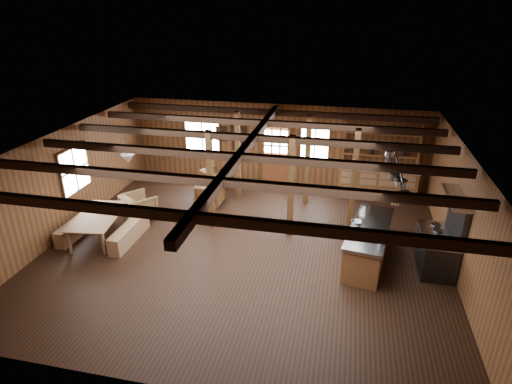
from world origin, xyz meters
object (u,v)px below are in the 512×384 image
kitchen_island (368,243)px  armchair_b (215,179)px  commercial_range (439,245)px  armchair_a (210,194)px  armchair_c (139,207)px  dining_table (101,227)px

kitchen_island → armchair_b: (-4.98, 3.53, -0.13)m
commercial_range → armchair_b: size_ratio=2.46×
commercial_range → armchair_b: commercial_range is taller
kitchen_island → armchair_a: kitchen_island is taller
armchair_c → armchair_b: bearing=-82.0°
kitchen_island → commercial_range: bearing=11.2°
kitchen_island → dining_table: bearing=-167.5°
kitchen_island → dining_table: size_ratio=1.37×
kitchen_island → dining_table: 6.94m
commercial_range → dining_table: (-8.55, -0.41, -0.28)m
kitchen_island → armchair_c: 6.51m
armchair_b → armchair_c: size_ratio=0.89×
kitchen_island → armchair_a: size_ratio=3.30×
kitchen_island → commercial_range: size_ratio=1.39×
armchair_a → armchair_c: size_ratio=0.93×
commercial_range → armchair_c: size_ratio=2.20×
commercial_range → kitchen_island: bearing=-178.3°
commercial_range → armchair_a: commercial_range is taller
commercial_range → armchair_c: commercial_range is taller
commercial_range → armchair_a: 6.73m
kitchen_island → armchair_b: bearing=154.2°
kitchen_island → dining_table: (-6.93, -0.36, -0.14)m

